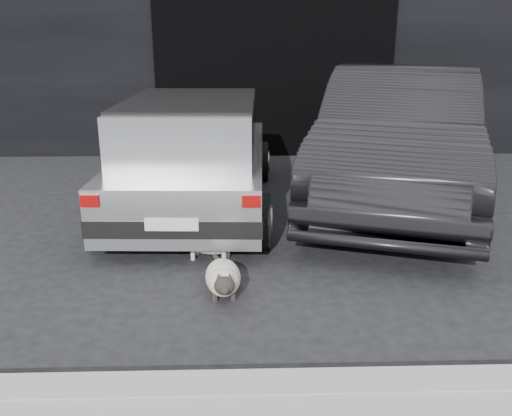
{
  "coord_description": "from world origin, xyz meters",
  "views": [
    {
      "loc": [
        0.41,
        -5.34,
        2.13
      ],
      "look_at": [
        0.56,
        -0.51,
        0.52
      ],
      "focal_mm": 38.0,
      "sensor_mm": 36.0,
      "label": 1
    }
  ],
  "objects_px": {
    "second_car": "(399,135)",
    "silver_hatchback": "(194,150)",
    "cat_siamese": "(223,279)",
    "cat_white": "(214,242)"
  },
  "relations": [
    {
      "from": "second_car",
      "to": "silver_hatchback",
      "type": "bearing_deg",
      "value": -153.78
    },
    {
      "from": "second_car",
      "to": "cat_siamese",
      "type": "distance_m",
      "value": 3.5
    },
    {
      "from": "silver_hatchback",
      "to": "second_car",
      "type": "distance_m",
      "value": 2.61
    },
    {
      "from": "silver_hatchback",
      "to": "cat_white",
      "type": "relative_size",
      "value": 4.88
    },
    {
      "from": "second_car",
      "to": "cat_white",
      "type": "bearing_deg",
      "value": -122.2
    },
    {
      "from": "silver_hatchback",
      "to": "cat_siamese",
      "type": "xyz_separation_m",
      "value": [
        0.4,
        -2.26,
        -0.61
      ]
    },
    {
      "from": "cat_siamese",
      "to": "cat_white",
      "type": "height_order",
      "value": "cat_white"
    },
    {
      "from": "cat_siamese",
      "to": "cat_white",
      "type": "bearing_deg",
      "value": -85.38
    },
    {
      "from": "cat_white",
      "to": "silver_hatchback",
      "type": "bearing_deg",
      "value": -154.82
    },
    {
      "from": "silver_hatchback",
      "to": "cat_white",
      "type": "bearing_deg",
      "value": -76.86
    }
  ]
}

